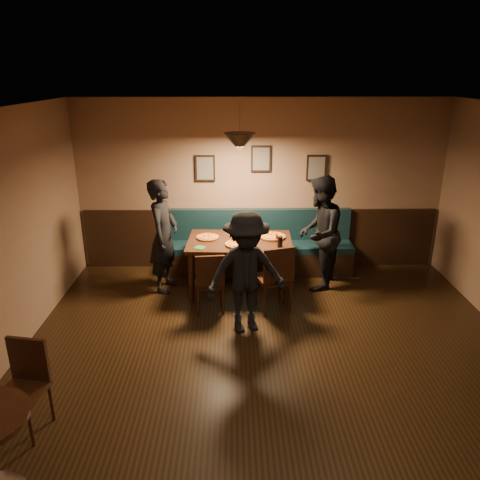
{
  "coord_description": "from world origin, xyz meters",
  "views": [
    {
      "loc": [
        -0.44,
        -3.98,
        3.16
      ],
      "look_at": [
        -0.36,
        2.13,
        0.95
      ],
      "focal_mm": 34.85,
      "sensor_mm": 36.0,
      "label": 1
    }
  ],
  "objects": [
    {
      "name": "wainscot",
      "position": [
        0.0,
        3.47,
        0.5
      ],
      "size": [
        5.88,
        0.06,
        1.0
      ],
      "primitive_type": "cube",
      "color": "black",
      "rests_on": "ground"
    },
    {
      "name": "diner_left",
      "position": [
        -1.49,
        2.57,
        0.86
      ],
      "size": [
        0.53,
        0.7,
        1.72
      ],
      "primitive_type": "imported",
      "rotation": [
        0.0,
        0.0,
        1.36
      ],
      "color": "black",
      "rests_on": "floor"
    },
    {
      "name": "picture_center",
      "position": [
        0.0,
        3.47,
        1.85
      ],
      "size": [
        0.32,
        0.04,
        0.42
      ],
      "primitive_type": "cube",
      "color": "black",
      "rests_on": "wall_back"
    },
    {
      "name": "dining_table",
      "position": [
        -0.36,
        2.48,
        0.41
      ],
      "size": [
        1.57,
        1.05,
        0.82
      ],
      "primitive_type": "cube",
      "rotation": [
        0.0,
        0.0,
        -0.04
      ],
      "color": "black",
      "rests_on": "floor"
    },
    {
      "name": "pizza_b",
      "position": [
        -0.39,
        2.27,
        0.84
      ],
      "size": [
        0.38,
        0.38,
        0.04
      ],
      "primitive_type": "cylinder",
      "rotation": [
        0.0,
        0.0,
        0.1
      ],
      "color": "orange",
      "rests_on": "dining_table"
    },
    {
      "name": "diner_right",
      "position": [
        0.85,
        2.63,
        0.87
      ],
      "size": [
        0.92,
        1.03,
        1.74
      ],
      "primitive_type": "imported",
      "rotation": [
        0.0,
        0.0,
        -1.93
      ],
      "color": "black",
      "rests_on": "floor"
    },
    {
      "name": "soda_glass",
      "position": [
        0.21,
        2.19,
        0.9
      ],
      "size": [
        0.08,
        0.08,
        0.16
      ],
      "primitive_type": "cylinder",
      "rotation": [
        0.0,
        0.0,
        0.08
      ],
      "color": "black",
      "rests_on": "dining_table"
    },
    {
      "name": "chair_near_right",
      "position": [
        0.1,
        1.9,
        0.49
      ],
      "size": [
        0.54,
        0.54,
        0.98
      ],
      "primitive_type": null,
      "rotation": [
        0.0,
        0.0,
        0.3
      ],
      "color": "black",
      "rests_on": "floor"
    },
    {
      "name": "wall_back",
      "position": [
        0.0,
        3.5,
        1.4
      ],
      "size": [
        6.0,
        0.0,
        6.0
      ],
      "primitive_type": "plane",
      "rotation": [
        1.57,
        0.0,
        0.0
      ],
      "color": "#8C704F",
      "rests_on": "ground"
    },
    {
      "name": "cutlery_set",
      "position": [
        -0.36,
        2.06,
        0.82
      ],
      "size": [
        0.18,
        0.09,
        0.0
      ],
      "primitive_type": "cube",
      "rotation": [
        0.0,
        0.0,
        1.96
      ],
      "color": "#B5B5BA",
      "rests_on": "dining_table"
    },
    {
      "name": "picture_right",
      "position": [
        0.9,
        3.47,
        1.7
      ],
      "size": [
        0.32,
        0.04,
        0.42
      ],
      "primitive_type": "cube",
      "color": "black",
      "rests_on": "wall_back"
    },
    {
      "name": "pendant_lamp",
      "position": [
        -0.36,
        2.48,
        2.25
      ],
      "size": [
        0.44,
        0.44,
        0.25
      ],
      "primitive_type": "cone",
      "rotation": [
        3.14,
        0.0,
        0.0
      ],
      "color": "black",
      "rests_on": "ceiling"
    },
    {
      "name": "tabasco_bottle",
      "position": [
        0.19,
        2.43,
        0.88
      ],
      "size": [
        0.04,
        0.04,
        0.12
      ],
      "primitive_type": "cylinder",
      "rotation": [
        0.0,
        0.0,
        0.36
      ],
      "color": "#910804",
      "rests_on": "dining_table"
    },
    {
      "name": "cafe_chair_far",
      "position": [
        -2.38,
        -0.45,
        0.44
      ],
      "size": [
        0.46,
        0.46,
        0.88
      ],
      "primitive_type": null,
      "rotation": [
        0.0,
        0.0,
        2.95
      ],
      "color": "black",
      "rests_on": "floor"
    },
    {
      "name": "picture_left",
      "position": [
        -0.9,
        3.47,
        1.7
      ],
      "size": [
        0.32,
        0.04,
        0.42
      ],
      "primitive_type": "cube",
      "color": "black",
      "rests_on": "wall_back"
    },
    {
      "name": "ceiling",
      "position": [
        0.0,
        0.0,
        2.8
      ],
      "size": [
        7.0,
        7.0,
        0.0
      ],
      "primitive_type": "plane",
      "rotation": [
        3.14,
        0.0,
        0.0
      ],
      "color": "silver",
      "rests_on": "ground"
    },
    {
      "name": "napkin_b",
      "position": [
        -0.92,
        2.18,
        0.82
      ],
      "size": [
        0.18,
        0.18,
        0.01
      ],
      "primitive_type": "cube",
      "rotation": [
        0.0,
        0.0,
        -0.4
      ],
      "color": "#1C6A2B",
      "rests_on": "dining_table"
    },
    {
      "name": "pizza_a",
      "position": [
        -0.83,
        2.57,
        0.84
      ],
      "size": [
        0.42,
        0.42,
        0.04
      ],
      "primitive_type": "cylinder",
      "rotation": [
        0.0,
        0.0,
        -0.34
      ],
      "color": "gold",
      "rests_on": "dining_table"
    },
    {
      "name": "pizza_c",
      "position": [
        0.14,
        2.59,
        0.84
      ],
      "size": [
        0.48,
        0.48,
        0.04
      ],
      "primitive_type": "cylinder",
      "rotation": [
        0.0,
        0.0,
        0.31
      ],
      "color": "orange",
      "rests_on": "dining_table"
    },
    {
      "name": "booth_bench",
      "position": [
        0.0,
        3.2,
        0.5
      ],
      "size": [
        3.0,
        0.6,
        1.0
      ],
      "primitive_type": null,
      "color": "#0F232D",
      "rests_on": "ground"
    },
    {
      "name": "napkin_a",
      "position": [
        -0.89,
        2.7,
        0.82
      ],
      "size": [
        0.18,
        0.18,
        0.01
      ],
      "primitive_type": "cube",
      "rotation": [
        0.0,
        0.0,
        0.3
      ],
      "color": "#1C6B21",
      "rests_on": "dining_table"
    },
    {
      "name": "diner_front",
      "position": [
        -0.29,
        1.34,
        0.8
      ],
      "size": [
        1.15,
        0.85,
        1.59
      ],
      "primitive_type": "imported",
      "rotation": [
        0.0,
        0.0,
        0.28
      ],
      "color": "black",
      "rests_on": "floor"
    },
    {
      "name": "chair_near_left",
      "position": [
        -0.78,
        1.88,
        0.44
      ],
      "size": [
        0.43,
        0.43,
        0.88
      ],
      "primitive_type": null,
      "rotation": [
        0.0,
        0.0,
        0.11
      ],
      "color": "black",
      "rests_on": "floor"
    },
    {
      "name": "floor",
      "position": [
        0.0,
        0.0,
        0.0
      ],
      "size": [
        7.0,
        7.0,
        0.0
      ],
      "primitive_type": "plane",
      "color": "black",
      "rests_on": "ground"
    }
  ]
}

